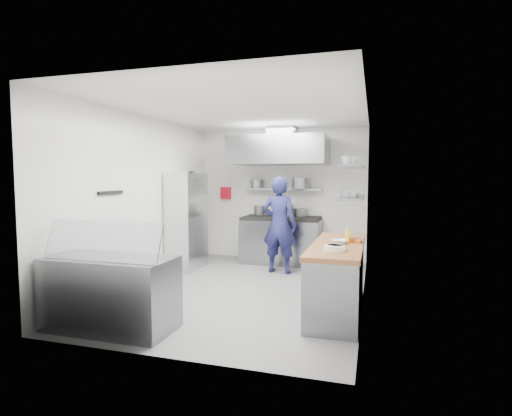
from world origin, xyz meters
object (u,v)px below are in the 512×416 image
(chef, at_px, (279,225))
(wire_rack, at_px, (187,221))
(gas_range, at_px, (281,241))
(display_case, at_px, (111,293))

(chef, height_order, wire_rack, wire_rack)
(gas_range, relative_size, chef, 0.89)
(wire_rack, height_order, display_case, wire_rack)
(gas_range, height_order, chef, chef)
(wire_rack, bearing_deg, chef, 6.17)
(chef, relative_size, wire_rack, 0.97)
(chef, relative_size, display_case, 1.19)
(gas_range, xyz_separation_m, display_case, (-1.10, -4.10, -0.03))
(wire_rack, relative_size, display_case, 1.23)
(chef, distance_m, display_case, 3.52)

